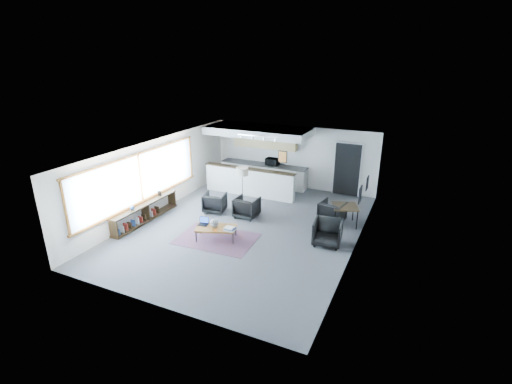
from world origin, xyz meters
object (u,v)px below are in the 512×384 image
at_px(floor_lamp, 242,173).
at_px(microwave, 272,161).
at_px(dining_table, 345,208).
at_px(armchair_left, 215,202).
at_px(armchair_right, 247,206).
at_px(book_stack, 230,229).
at_px(ceramic_pot, 214,223).
at_px(dining_chair_near, 327,233).
at_px(laptop, 204,222).
at_px(coffee_table, 216,228).
at_px(dining_chair_far, 332,213).

distance_m(floor_lamp, microwave, 2.70).
height_order(dining_table, microwave, microwave).
distance_m(armchair_left, armchair_right, 1.25).
bearing_deg(armchair_right, book_stack, 101.51).
relative_size(ceramic_pot, dining_table, 0.25).
distance_m(armchair_left, floor_lamp, 1.43).
bearing_deg(dining_chair_near, armchair_right, 158.96).
bearing_deg(microwave, armchair_right, -79.89).
distance_m(laptop, dining_table, 4.62).
distance_m(ceramic_pot, book_stack, 0.54).
xyz_separation_m(coffee_table, dining_table, (3.32, 2.68, 0.25)).
xyz_separation_m(armchair_left, dining_table, (4.45, 0.85, 0.23)).
bearing_deg(armchair_right, ceramic_pot, 85.48).
bearing_deg(dining_chair_near, book_stack, -164.23).
distance_m(book_stack, floor_lamp, 2.89).
relative_size(laptop, dining_table, 0.32).
distance_m(dining_chair_near, dining_chair_far, 1.65).
bearing_deg(floor_lamp, armchair_left, -133.09).
relative_size(laptop, armchair_left, 0.44).
bearing_deg(floor_lamp, dining_chair_near, -22.85).
distance_m(book_stack, microwave, 5.40).
bearing_deg(ceramic_pot, floor_lamp, 97.67).
height_order(ceramic_pot, microwave, microwave).
bearing_deg(dining_chair_near, coffee_table, -167.35).
xyz_separation_m(armchair_right, dining_chair_far, (2.79, 0.84, -0.06)).
distance_m(armchair_left, dining_table, 4.54).
distance_m(coffee_table, armchair_left, 2.15).
relative_size(dining_chair_near, dining_chair_far, 1.05).
relative_size(coffee_table, armchair_right, 1.73).
height_order(book_stack, dining_chair_far, dining_chair_far).
relative_size(book_stack, armchair_right, 0.42).
height_order(coffee_table, armchair_left, armchair_left).
bearing_deg(dining_chair_far, coffee_table, 53.35).
bearing_deg(armchair_right, dining_chair_near, 166.02).
xyz_separation_m(coffee_table, dining_chair_near, (3.16, 1.10, -0.01)).
xyz_separation_m(ceramic_pot, book_stack, (0.53, 0.01, -0.08)).
relative_size(coffee_table, ceramic_pot, 5.25).
bearing_deg(coffee_table, laptop, 155.25).
bearing_deg(armchair_left, microwave, -115.14).
height_order(dining_table, dining_chair_near, dining_chair_near).
bearing_deg(dining_table, ceramic_pot, -141.48).
relative_size(armchair_right, dining_chair_near, 1.11).
relative_size(coffee_table, laptop, 4.09).
bearing_deg(armchair_right, floor_lamp, -53.37).
bearing_deg(floor_lamp, book_stack, -71.20).
relative_size(coffee_table, microwave, 2.52).
distance_m(coffee_table, dining_chair_near, 3.35).
relative_size(floor_lamp, dining_table, 1.50).
distance_m(ceramic_pot, dining_chair_near, 3.41).
relative_size(floor_lamp, dining_chair_near, 2.17).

